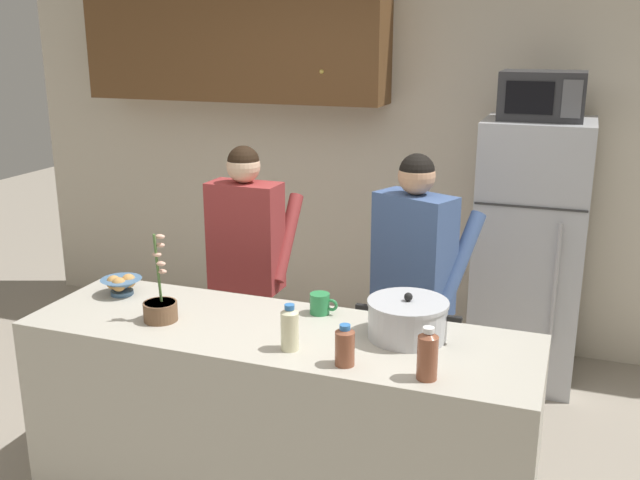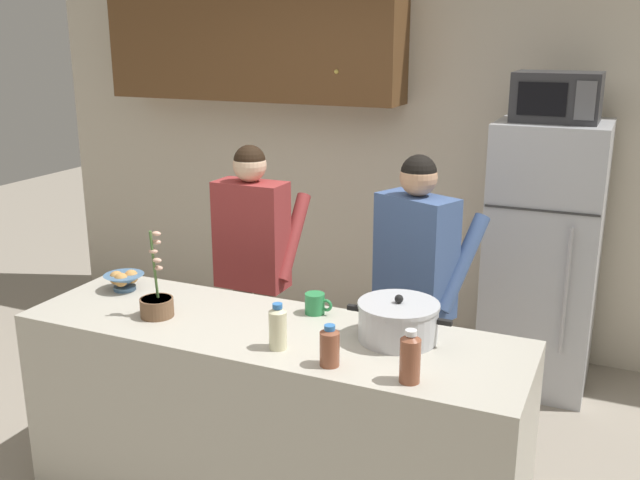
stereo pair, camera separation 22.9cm
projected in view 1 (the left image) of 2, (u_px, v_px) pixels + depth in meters
The scene contains 13 objects.
back_wall_unit at pixel (366, 132), 5.08m from camera, with size 6.00×0.48×2.60m.
kitchen_island at pixel (278, 424), 3.24m from camera, with size 2.24×0.68×0.92m, color #BCB7A8.
refrigerator at pixel (529, 252), 4.51m from camera, with size 0.64×0.68×1.65m.
microwave at pixel (543, 95), 4.22m from camera, with size 0.48×0.37×0.28m.
person_near_pot at pixel (247, 252), 4.03m from camera, with size 0.48×0.40×1.57m.
person_by_sink at pixel (414, 271), 3.69m from camera, with size 0.58×0.54×1.58m.
cooking_pot at pixel (408, 319), 3.01m from camera, with size 0.45×0.34×0.20m.
coffee_mug at pixel (320, 304), 3.27m from camera, with size 0.13×0.09×0.10m.
bread_bowl at pixel (121, 285), 3.51m from camera, with size 0.20×0.20×0.10m.
bottle_near_edge at pixel (428, 354), 2.64m from camera, with size 0.08×0.08×0.20m.
bottle_mid_counter at pixel (290, 328), 2.89m from camera, with size 0.07×0.07×0.19m.
bottle_far_corner at pixel (345, 345), 2.76m from camera, with size 0.08×0.08×0.17m.
potted_orchid at pixel (160, 307), 3.19m from camera, with size 0.15×0.15×0.40m.
Camera 1 is at (1.16, -2.64, 2.16)m, focal length 40.61 mm.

